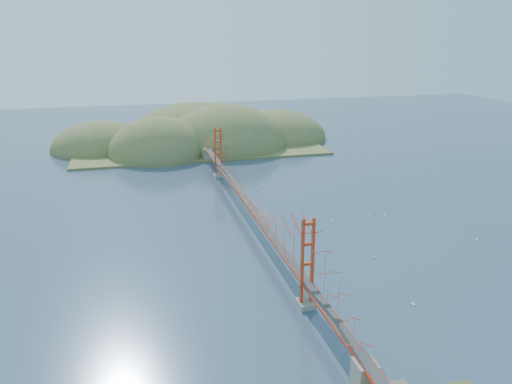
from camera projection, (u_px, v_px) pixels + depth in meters
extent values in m
plane|color=#324765|center=(249.00, 222.00, 89.56)|extent=(320.00, 320.00, 0.00)
cube|color=gray|center=(306.00, 304.00, 61.79)|extent=(2.00, 2.40, 0.70)
cube|color=gray|center=(219.00, 175.00, 117.11)|extent=(2.00, 2.40, 0.70)
cube|color=#A72C12|center=(249.00, 204.00, 88.55)|extent=(1.40, 92.00, 0.16)
cube|color=#A72C12|center=(249.00, 205.00, 88.61)|extent=(1.33, 92.00, 0.24)
cube|color=#38383A|center=(249.00, 204.00, 88.52)|extent=(1.19, 92.00, 0.03)
cube|color=gray|center=(365.00, 377.00, 46.65)|extent=(2.00, 2.20, 3.30)
cube|color=gray|center=(208.00, 155.00, 131.46)|extent=(2.20, 2.60, 3.30)
cube|color=olive|center=(198.00, 145.00, 148.48)|extent=(70.00, 40.00, 0.60)
ellipsoid|color=olive|center=(159.00, 155.00, 138.33)|extent=(28.00, 28.00, 21.00)
ellipsoid|color=olive|center=(226.00, 146.00, 148.61)|extent=(36.00, 36.00, 25.00)
ellipsoid|color=olive|center=(276.00, 138.00, 160.27)|extent=(32.00, 32.00, 18.00)
ellipsoid|color=olive|center=(101.00, 149.00, 145.59)|extent=(28.00, 28.00, 16.00)
ellipsoid|color=olive|center=(198.00, 137.00, 161.94)|extent=(44.00, 44.00, 22.00)
cube|color=white|center=(428.00, 185.00, 110.81)|extent=(0.35, 0.61, 0.11)
cylinder|color=white|center=(428.00, 184.00, 110.71)|extent=(0.02, 0.02, 0.64)
cube|color=white|center=(333.00, 221.00, 89.73)|extent=(0.37, 0.53, 0.09)
cylinder|color=white|center=(333.00, 219.00, 89.65)|extent=(0.01, 0.01, 0.56)
cube|color=white|center=(406.00, 174.00, 119.36)|extent=(0.54, 0.25, 0.09)
cylinder|color=white|center=(406.00, 173.00, 119.28)|extent=(0.02, 0.02, 0.56)
cube|color=white|center=(413.00, 304.00, 62.18)|extent=(0.35, 0.64, 0.11)
cylinder|color=white|center=(414.00, 302.00, 62.08)|extent=(0.02, 0.02, 0.66)
cube|color=white|center=(262.00, 185.00, 110.87)|extent=(0.50, 0.26, 0.09)
cylinder|color=white|center=(262.00, 184.00, 110.79)|extent=(0.01, 0.01, 0.53)
cube|color=white|center=(428.00, 198.00, 101.94)|extent=(0.49, 0.45, 0.09)
cylinder|color=white|center=(428.00, 197.00, 101.86)|extent=(0.01, 0.01, 0.55)
cube|color=white|center=(370.00, 215.00, 92.56)|extent=(0.61, 0.35, 0.11)
cylinder|color=white|center=(370.00, 213.00, 92.46)|extent=(0.02, 0.02, 0.63)
cube|color=white|center=(419.00, 195.00, 103.94)|extent=(0.21, 0.49, 0.09)
cylinder|color=white|center=(420.00, 194.00, 103.86)|extent=(0.01, 0.01, 0.52)
cube|color=white|center=(394.00, 178.00, 115.80)|extent=(0.51, 0.34, 0.09)
cylinder|color=white|center=(394.00, 177.00, 115.72)|extent=(0.01, 0.01, 0.53)
cube|color=white|center=(299.00, 185.00, 110.91)|extent=(0.53, 0.32, 0.09)
cylinder|color=white|center=(299.00, 184.00, 110.83)|extent=(0.01, 0.01, 0.55)
cube|color=white|center=(477.00, 240.00, 81.40)|extent=(0.52, 0.49, 0.10)
cylinder|color=white|center=(477.00, 238.00, 81.31)|extent=(0.02, 0.02, 0.59)
cube|color=white|center=(458.00, 193.00, 105.33)|extent=(0.53, 0.45, 0.10)
cylinder|color=white|center=(458.00, 192.00, 105.25)|extent=(0.02, 0.02, 0.58)
cube|color=white|center=(385.00, 215.00, 92.56)|extent=(0.26, 0.59, 0.10)
cylinder|color=white|center=(385.00, 213.00, 92.47)|extent=(0.02, 0.02, 0.63)
cube|color=white|center=(353.00, 212.00, 94.07)|extent=(0.52, 0.52, 0.10)
cylinder|color=white|center=(353.00, 211.00, 93.98)|extent=(0.02, 0.02, 0.61)
cube|color=white|center=(291.00, 165.00, 127.06)|extent=(0.57, 0.38, 0.10)
cylinder|color=white|center=(291.00, 164.00, 126.97)|extent=(0.02, 0.02, 0.59)
cube|color=white|center=(390.00, 190.00, 107.17)|extent=(0.21, 0.60, 0.11)
cylinder|color=white|center=(391.00, 189.00, 107.07)|extent=(0.02, 0.02, 0.65)
cube|color=white|center=(438.00, 175.00, 118.08)|extent=(0.31, 0.65, 0.11)
cylinder|color=white|center=(439.00, 174.00, 117.98)|extent=(0.02, 0.02, 0.68)
cube|color=white|center=(375.00, 257.00, 75.35)|extent=(0.31, 0.51, 0.09)
cylinder|color=white|center=(375.00, 255.00, 75.27)|extent=(0.01, 0.01, 0.53)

